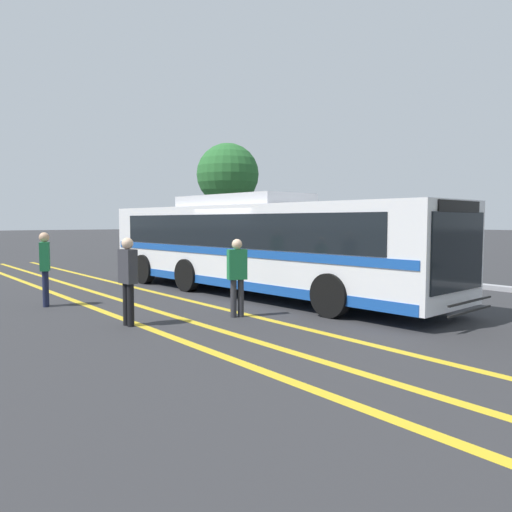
# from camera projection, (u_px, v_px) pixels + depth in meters

# --- Properties ---
(ground_plane) EXTENTS (220.00, 220.00, 0.00)m
(ground_plane) POSITION_uv_depth(u_px,v_px,m) (251.00, 295.00, 14.65)
(ground_plane) COLOR #2D2D30
(lane_strip_0) EXTENTS (32.22, 0.20, 0.01)m
(lane_strip_0) POSITION_uv_depth(u_px,v_px,m) (192.00, 301.00, 13.42)
(lane_strip_0) COLOR gold
(lane_strip_0) RESTS_ON ground_plane
(lane_strip_1) EXTENTS (32.22, 0.20, 0.01)m
(lane_strip_1) POSITION_uv_depth(u_px,v_px,m) (143.00, 307.00, 12.53)
(lane_strip_1) COLOR gold
(lane_strip_1) RESTS_ON ground_plane
(lane_strip_2) EXTENTS (32.22, 0.20, 0.01)m
(lane_strip_2) POSITION_uv_depth(u_px,v_px,m) (104.00, 312.00, 11.90)
(lane_strip_2) COLOR gold
(lane_strip_2) RESTS_ON ground_plane
(curb_strip) EXTENTS (40.22, 0.36, 0.15)m
(curb_strip) POSITION_uv_depth(u_px,v_px,m) (389.00, 276.00, 18.73)
(curb_strip) COLOR #99999E
(curb_strip) RESTS_ON ground_plane
(transit_bus) EXTENTS (12.66, 3.33, 2.93)m
(transit_bus) POSITION_uv_depth(u_px,v_px,m) (256.00, 243.00, 14.69)
(transit_bus) COLOR silver
(transit_bus) RESTS_ON ground_plane
(parked_car_0) EXTENTS (3.99, 2.08, 1.38)m
(parked_car_0) POSITION_uv_depth(u_px,v_px,m) (188.00, 248.00, 26.87)
(parked_car_0) COLOR silver
(parked_car_0) RESTS_ON ground_plane
(parked_car_1) EXTENTS (4.73, 1.91, 1.57)m
(parked_car_1) POSITION_uv_depth(u_px,v_px,m) (242.00, 251.00, 22.63)
(parked_car_1) COLOR maroon
(parked_car_1) RESTS_ON ground_plane
(parked_car_2) EXTENTS (4.47, 2.10, 1.26)m
(parked_car_2) POSITION_uv_depth(u_px,v_px,m) (331.00, 261.00, 18.57)
(parked_car_2) COLOR #335B33
(parked_car_2) RESTS_ON ground_plane
(pedestrian_0) EXTENTS (0.44, 0.26, 1.82)m
(pedestrian_0) POSITION_uv_depth(u_px,v_px,m) (128.00, 275.00, 10.22)
(pedestrian_0) COLOR black
(pedestrian_0) RESTS_ON ground_plane
(pedestrian_1) EXTENTS (0.47, 0.35, 1.88)m
(pedestrian_1) POSITION_uv_depth(u_px,v_px,m) (45.00, 264.00, 12.55)
(pedestrian_1) COLOR #191E38
(pedestrian_1) RESTS_ON ground_plane
(pedestrian_2) EXTENTS (0.35, 0.47, 1.76)m
(pedestrian_2) POSITION_uv_depth(u_px,v_px,m) (237.00, 273.00, 11.17)
(pedestrian_2) COLOR #2D2D33
(pedestrian_2) RESTS_ON ground_plane
(tree_1) EXTENTS (3.85, 3.85, 6.95)m
(tree_1) POSITION_uv_depth(u_px,v_px,m) (228.00, 175.00, 30.88)
(tree_1) COLOR #513823
(tree_1) RESTS_ON ground_plane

